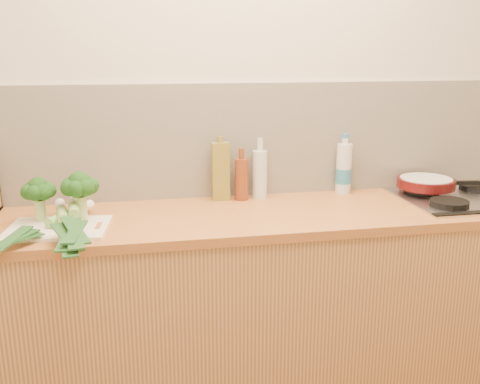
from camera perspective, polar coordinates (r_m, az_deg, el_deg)
The scene contains 14 objects.
room_shell at distance 2.56m, azimuth 0.07°, elevation 5.52°, with size 3.50×3.50×3.50m.
counter at distance 2.51m, azimuth 1.36°, elevation -11.98°, with size 3.20×0.62×0.90m.
gas_hob at distance 2.74m, azimuth 22.79°, elevation -0.52°, with size 0.58×0.50×0.04m.
chopping_board at distance 2.23m, azimuth -18.84°, elevation -3.67°, with size 0.39×0.28×0.01m, color white.
broccoli_left at distance 2.30m, azimuth -20.70°, elevation 0.08°, with size 0.14×0.14×0.18m.
broccoli_right at distance 2.26m, azimuth -16.74°, elevation 0.53°, with size 0.15×0.15×0.20m.
leek_front at distance 2.21m, azimuth -19.55°, elevation -3.09°, with size 0.38×0.64×0.04m.
leek_mid at distance 2.17m, azimuth -18.33°, elevation -2.86°, with size 0.17×0.68×0.04m.
leek_back at distance 2.14m, azimuth -17.27°, elevation -2.47°, with size 0.13×0.63×0.04m.
skillet at distance 2.76m, azimuth 19.26°, elevation 0.95°, with size 0.40×0.28×0.05m.
oil_tin at distance 2.50m, azimuth -2.09°, elevation 2.25°, with size 0.08×0.05×0.30m.
glass_bottle at distance 2.55m, azimuth 2.12°, elevation 2.02°, with size 0.07×0.07×0.29m.
amber_bottle at distance 2.51m, azimuth 0.16°, elevation 1.46°, with size 0.06×0.06×0.25m.
water_bottle at distance 2.69m, azimuth 11.01°, elevation 2.34°, with size 0.08×0.08×0.28m.
Camera 1 is at (-0.49, -0.99, 1.58)m, focal length 40.00 mm.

